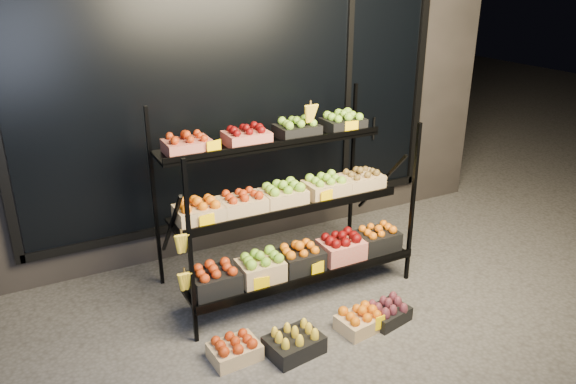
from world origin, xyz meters
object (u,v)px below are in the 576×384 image
floor_crate_left (235,349)px  floor_crate_midright (361,320)px  display_rack (287,206)px  floor_crate_midleft (294,342)px

floor_crate_left → floor_crate_midright: 1.04m
display_rack → floor_crate_midright: 1.14m
floor_crate_left → floor_crate_midright: size_ratio=0.96×
floor_crate_midleft → floor_crate_midright: bearing=-6.5°
floor_crate_left → floor_crate_midright: same height
floor_crate_left → floor_crate_midleft: floor_crate_midleft is taller
floor_crate_midleft → floor_crate_midright: floor_crate_midleft is taller
display_rack → floor_crate_midleft: 1.20m
display_rack → floor_crate_midleft: bearing=-114.4°
floor_crate_left → floor_crate_midright: (1.04, -0.12, -0.00)m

